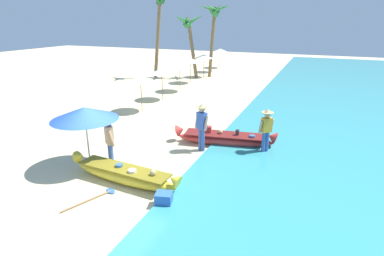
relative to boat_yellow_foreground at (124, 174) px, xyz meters
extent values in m
plane|color=beige|center=(-0.58, 0.27, -0.27)|extent=(80.00, 80.00, 0.00)
ellipsoid|color=yellow|center=(-0.01, 0.00, -0.04)|extent=(3.64, 0.89, 0.46)
cone|color=yellow|center=(-1.75, 0.12, 0.24)|extent=(0.42, 0.42, 0.47)
cone|color=yellow|center=(1.74, -0.11, 0.24)|extent=(0.42, 0.42, 0.47)
cube|color=olive|center=(-0.01, 0.00, 0.19)|extent=(3.07, 0.87, 0.04)
sphere|color=tan|center=(1.03, -0.04, 0.28)|extent=(0.19, 0.19, 0.19)
cylinder|color=silver|center=(0.38, -0.12, 0.24)|extent=(0.24, 0.24, 0.10)
cylinder|color=#386699|center=(-0.19, 0.04, 0.24)|extent=(0.22, 0.22, 0.10)
ellipsoid|color=red|center=(1.92, 4.06, -0.05)|extent=(3.78, 1.41, 0.43)
cone|color=red|center=(0.15, 3.75, 0.21)|extent=(0.50, 0.54, 0.54)
cone|color=red|center=(3.70, 4.37, 0.21)|extent=(0.50, 0.54, 0.54)
cube|color=maroon|center=(1.92, 4.06, 0.16)|extent=(3.20, 1.32, 0.04)
cylinder|color=#386699|center=(2.99, 4.12, 0.21)|extent=(0.22, 0.22, 0.10)
cylinder|color=#2D2D33|center=(2.40, 4.14, 0.28)|extent=(0.15, 0.15, 0.23)
sphere|color=tan|center=(1.75, 4.05, 0.25)|extent=(0.18, 0.18, 0.18)
cube|color=#B73333|center=(1.23, 4.00, 0.29)|extent=(0.33, 0.29, 0.26)
cylinder|color=#3D5BA8|center=(1.35, 3.15, 0.17)|extent=(0.14, 0.14, 0.88)
cylinder|color=#3D5BA8|center=(1.22, 3.20, 0.17)|extent=(0.14, 0.14, 0.88)
cube|color=#3356B2|center=(1.29, 3.17, 0.92)|extent=(0.42, 0.34, 0.62)
cylinder|color=tan|center=(1.49, 3.07, 0.87)|extent=(0.16, 0.22, 0.56)
cylinder|color=tan|center=(1.07, 3.24, 0.87)|extent=(0.16, 0.22, 0.56)
sphere|color=tan|center=(1.29, 3.17, 1.35)|extent=(0.22, 0.22, 0.22)
cylinder|color=tan|center=(1.29, 3.17, 1.43)|extent=(0.44, 0.44, 0.02)
cone|color=tan|center=(1.29, 3.17, 1.50)|extent=(0.26, 0.26, 0.12)
cylinder|color=#3D5BA8|center=(-0.95, 0.63, 0.19)|extent=(0.14, 0.14, 0.92)
cylinder|color=#3D5BA8|center=(-0.84, 0.54, 0.19)|extent=(0.14, 0.14, 0.92)
cube|color=tan|center=(-0.89, 0.58, 0.95)|extent=(0.42, 0.40, 0.59)
cylinder|color=tan|center=(-1.06, 0.75, 0.90)|extent=(0.20, 0.21, 0.54)
cylinder|color=tan|center=(-0.70, 0.45, 0.90)|extent=(0.20, 0.21, 0.54)
sphere|color=tan|center=(-0.89, 0.58, 1.36)|extent=(0.22, 0.22, 0.22)
cylinder|color=#3D5BA8|center=(3.49, 3.74, 0.16)|extent=(0.14, 0.14, 0.86)
cylinder|color=#3D5BA8|center=(3.59, 3.84, 0.16)|extent=(0.14, 0.14, 0.86)
cube|color=gold|center=(3.54, 3.79, 0.86)|extent=(0.41, 0.41, 0.53)
cylinder|color=tan|center=(3.36, 3.65, 0.81)|extent=(0.19, 0.20, 0.48)
cylinder|color=tan|center=(3.70, 3.96, 0.81)|extent=(0.19, 0.20, 0.48)
sphere|color=tan|center=(3.54, 3.79, 1.24)|extent=(0.22, 0.22, 0.22)
cylinder|color=tan|center=(3.54, 3.79, 1.32)|extent=(0.44, 0.44, 0.02)
cone|color=tan|center=(3.54, 3.79, 1.39)|extent=(0.26, 0.26, 0.12)
cylinder|color=#B7B7BC|center=(-1.68, 0.46, 0.76)|extent=(0.05, 0.05, 2.05)
cone|color=blue|center=(-1.68, 0.46, 1.61)|extent=(2.14, 2.14, 0.41)
cylinder|color=#333338|center=(-1.68, 0.46, -0.24)|extent=(0.36, 0.36, 0.06)
cylinder|color=#8E6B47|center=(-3.60, 6.91, 0.68)|extent=(0.04, 0.04, 1.90)
cone|color=silver|center=(-3.60, 6.91, 1.48)|extent=(1.60, 1.60, 0.32)
cylinder|color=#8E6B47|center=(-3.76, 9.60, 0.68)|extent=(0.04, 0.04, 1.90)
cone|color=silver|center=(-3.76, 9.60, 1.48)|extent=(1.60, 1.60, 0.32)
cylinder|color=#8E6B47|center=(-3.76, 12.17, 0.68)|extent=(0.04, 0.04, 1.90)
cone|color=silver|center=(-3.76, 12.17, 1.48)|extent=(1.60, 1.60, 0.32)
cylinder|color=#8E6B47|center=(-4.27, 15.19, 0.68)|extent=(0.04, 0.04, 1.90)
cone|color=silver|center=(-4.27, 15.19, 1.48)|extent=(1.60, 1.60, 0.32)
cylinder|color=#8E6B47|center=(-4.22, 18.04, 0.68)|extent=(0.04, 0.04, 1.90)
cone|color=silver|center=(-4.22, 18.04, 1.48)|extent=(1.60, 1.60, 0.32)
cylinder|color=#8E6B47|center=(-4.48, 20.85, 0.68)|extent=(0.04, 0.04, 1.90)
cone|color=silver|center=(-4.48, 20.85, 1.48)|extent=(1.60, 1.60, 0.32)
cylinder|color=#8E6B47|center=(-4.61, 23.74, 0.68)|extent=(0.04, 0.04, 1.90)
cone|color=silver|center=(-4.61, 23.74, 1.48)|extent=(1.60, 1.60, 0.32)
cylinder|color=brown|center=(-7.69, 16.40, 3.00)|extent=(1.00, 0.28, 6.56)
cylinder|color=brown|center=(-5.03, 17.39, 2.16)|extent=(1.06, 0.28, 4.89)
cone|color=#337F3D|center=(-4.91, 17.35, 4.34)|extent=(1.85, 0.50, 1.10)
cone|color=#337F3D|center=(-5.20, 17.82, 4.33)|extent=(1.09, 1.70, 1.12)
cone|color=#337F3D|center=(-5.63, 17.86, 4.34)|extent=(1.09, 1.83, 1.11)
cone|color=#337F3D|center=(-5.82, 17.43, 4.41)|extent=(1.50, 0.49, 0.90)
cone|color=#337F3D|center=(-5.68, 17.01, 4.30)|extent=(1.20, 1.54, 1.18)
cone|color=#337F3D|center=(-5.22, 16.90, 4.46)|extent=(1.06, 1.95, 0.76)
cylinder|color=brown|center=(-3.62, 18.33, 2.56)|extent=(0.64, 0.28, 5.67)
cone|color=#337F3D|center=(-3.01, 18.28, 5.23)|extent=(1.62, 0.54, 0.87)
cone|color=#337F3D|center=(-3.07, 18.70, 5.28)|extent=(1.59, 1.60, 0.73)
cone|color=#337F3D|center=(-3.61, 18.79, 5.20)|extent=(0.99, 1.82, 0.97)
cone|color=#337F3D|center=(-3.79, 18.56, 5.12)|extent=(1.44, 1.10, 1.12)
cone|color=#337F3D|center=(-3.87, 18.11, 5.26)|extent=(1.77, 1.15, 0.80)
cone|color=#337F3D|center=(-3.53, 17.86, 5.28)|extent=(0.70, 1.82, 0.74)
cone|color=#337F3D|center=(-3.13, 17.95, 5.20)|extent=(1.40, 1.62, 0.97)
cube|color=blue|center=(1.69, -0.66, -0.07)|extent=(0.51, 0.46, 0.38)
cylinder|color=#8E6B47|center=(-0.33, -1.31, -0.24)|extent=(0.60, 1.38, 0.05)
ellipsoid|color=#2D60B7|center=(-0.05, -0.63, -0.24)|extent=(0.41, 0.32, 0.03)
camera|label=1|loc=(5.11, -6.90, 4.42)|focal=28.90mm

